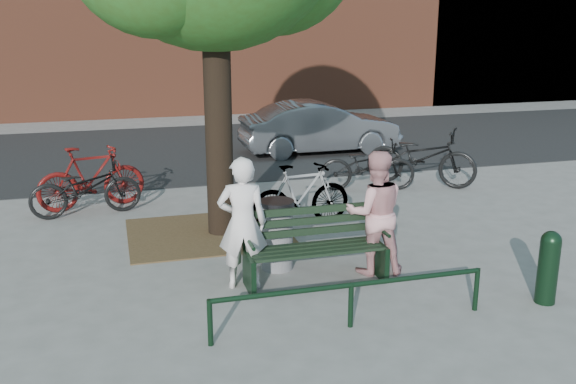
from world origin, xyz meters
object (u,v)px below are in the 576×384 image
object	(u,v)px
person_left	(242,223)
litter_bin	(277,234)
park_bench	(314,245)
parked_car	(320,127)
person_right	(375,213)
bicycle_c	(367,166)
bollard	(548,265)

from	to	relation	value
person_left	litter_bin	world-z (taller)	person_left
park_bench	parked_car	size ratio (longest dim) A/B	0.46
person_right	parked_car	xyz separation A→B (m)	(1.66, 7.22, -0.18)
person_left	parked_car	distance (m)	7.97
person_right	bicycle_c	world-z (taller)	person_right
person_right	litter_bin	bearing A→B (deg)	-11.12
person_right	bicycle_c	size ratio (longest dim) A/B	0.89
park_bench	bollard	bearing A→B (deg)	-28.88
person_left	bollard	size ratio (longest dim) A/B	1.87
person_left	litter_bin	size ratio (longest dim) A/B	1.76
person_right	bicycle_c	xyz separation A→B (m)	(1.46, 3.77, -0.33)
park_bench	bicycle_c	bearing A→B (deg)	59.23
bollard	litter_bin	size ratio (longest dim) A/B	0.94
bollard	park_bench	bearing A→B (deg)	151.12
person_right	bicycle_c	bearing A→B (deg)	-101.18
park_bench	bollard	size ratio (longest dim) A/B	2.00
person_left	person_right	bearing A→B (deg)	-170.22
park_bench	litter_bin	bearing A→B (deg)	123.01
person_right	bicycle_c	distance (m)	4.06
park_bench	person_right	world-z (taller)	person_right
person_right	bollard	world-z (taller)	person_right
person_left	person_right	world-z (taller)	person_left
person_right	bollard	size ratio (longest dim) A/B	1.84
bollard	parked_car	xyz separation A→B (m)	(0.09, 8.61, 0.15)
bollard	person_right	bearing A→B (deg)	138.38
park_bench	litter_bin	world-z (taller)	park_bench
litter_bin	bollard	bearing A→B (deg)	-33.99
bollard	person_left	bearing A→B (deg)	157.00
person_left	person_right	xyz separation A→B (m)	(1.71, 0.00, -0.01)
litter_bin	parked_car	size ratio (longest dim) A/B	0.25
person_right	parked_car	distance (m)	7.41
bicycle_c	person_left	bearing A→B (deg)	153.60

